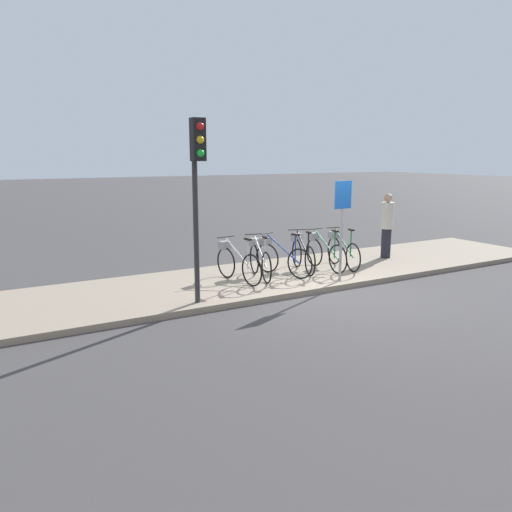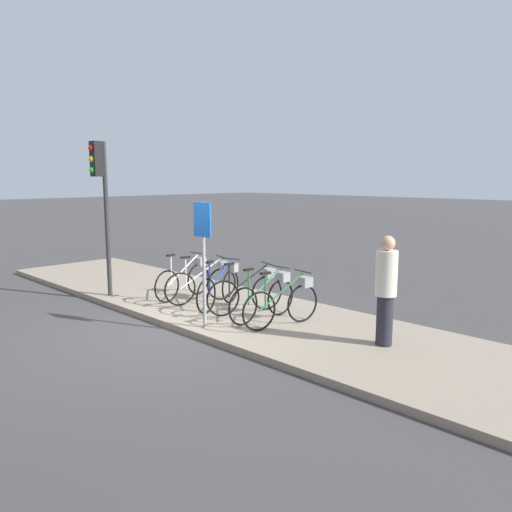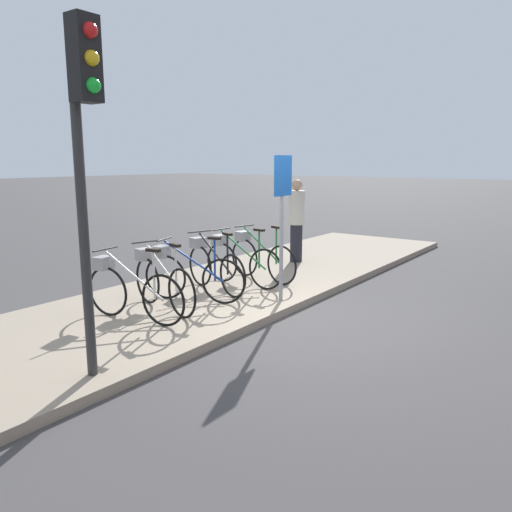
% 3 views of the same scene
% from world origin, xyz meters
% --- Properties ---
extents(ground_plane, '(120.00, 120.00, 0.00)m').
position_xyz_m(ground_plane, '(0.00, 0.00, 0.00)').
color(ground_plane, '#423F3F').
extents(sidewalk, '(15.38, 3.13, 0.12)m').
position_xyz_m(sidewalk, '(0.00, 1.56, 0.06)').
color(sidewalk, gray).
rests_on(sidewalk, ground_plane).
extents(parked_bicycle_0, '(0.46, 1.67, 1.03)m').
position_xyz_m(parked_bicycle_0, '(-1.51, 1.44, 0.57)').
color(parked_bicycle_0, black).
rests_on(parked_bicycle_0, sidewalk).
extents(parked_bicycle_1, '(0.56, 1.64, 1.03)m').
position_xyz_m(parked_bicycle_1, '(-0.90, 1.48, 0.57)').
color(parked_bicycle_1, black).
rests_on(parked_bicycle_1, sidewalk).
extents(parked_bicycle_2, '(0.66, 1.60, 1.03)m').
position_xyz_m(parked_bicycle_2, '(-0.35, 1.44, 0.57)').
color(parked_bicycle_2, black).
rests_on(parked_bicycle_2, sidewalk).
extents(parked_bicycle_3, '(0.61, 1.62, 1.03)m').
position_xyz_m(parked_bicycle_3, '(0.37, 1.57, 0.57)').
color(parked_bicycle_3, black).
rests_on(parked_bicycle_3, sidewalk).
extents(parked_bicycle_4, '(0.46, 1.68, 1.03)m').
position_xyz_m(parked_bicycle_4, '(0.93, 1.45, 0.57)').
color(parked_bicycle_4, black).
rests_on(parked_bicycle_4, sidewalk).
extents(parked_bicycle_5, '(0.50, 1.65, 1.03)m').
position_xyz_m(parked_bicycle_5, '(1.46, 1.40, 0.57)').
color(parked_bicycle_5, black).
rests_on(parked_bicycle_5, sidewalk).
extents(pedestrian, '(0.34, 0.34, 1.76)m').
position_xyz_m(pedestrian, '(3.27, 1.72, 1.05)').
color(pedestrian, '#23232D').
rests_on(pedestrian, sidewalk).
extents(traffic_light, '(0.24, 0.40, 3.41)m').
position_xyz_m(traffic_light, '(-2.91, 0.24, 2.58)').
color(traffic_light, '#2D2D2D').
rests_on(traffic_light, sidewalk).
extents(sign_post, '(0.44, 0.07, 2.23)m').
position_xyz_m(sign_post, '(0.52, 0.29, 1.64)').
color(sign_post, '#99999E').
rests_on(sign_post, sidewalk).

